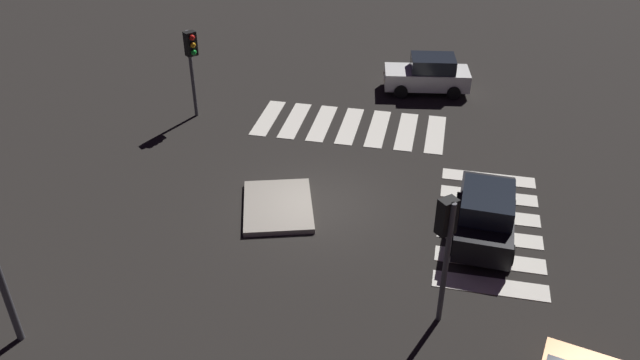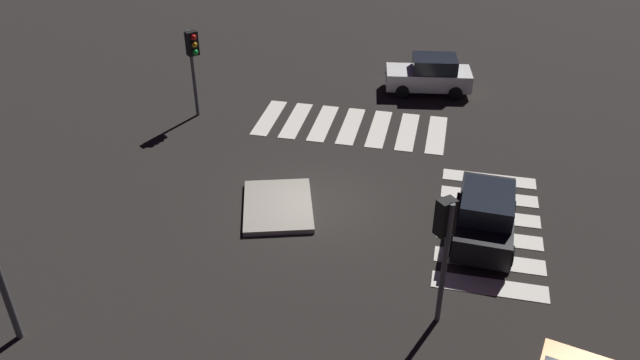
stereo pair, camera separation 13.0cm
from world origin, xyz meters
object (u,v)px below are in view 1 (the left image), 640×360
car_black (485,214)px  traffic_light_south (446,231)px  car_white (428,74)px  traffic_light_north (191,53)px  traffic_island (278,206)px

car_black → traffic_light_south: traffic_light_south is taller
car_white → traffic_light_south: 14.40m
traffic_light_north → car_white: bearing=66.6°
traffic_light_north → traffic_island: bearing=-9.0°
traffic_island → car_white: bearing=-21.8°
car_white → traffic_light_south: size_ratio=1.07×
car_white → traffic_light_north: bearing=17.9°
car_black → traffic_light_north: traffic_light_north is taller
car_white → traffic_island: bearing=59.6°
traffic_island → traffic_light_south: traffic_light_south is taller
car_white → traffic_light_north: size_ratio=1.07×
car_black → traffic_light_north: size_ratio=1.08×
car_white → car_black: 10.72m
traffic_island → traffic_light_north: traffic_light_north is taller
traffic_island → traffic_light_south: (-3.89, -5.34, 2.69)m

